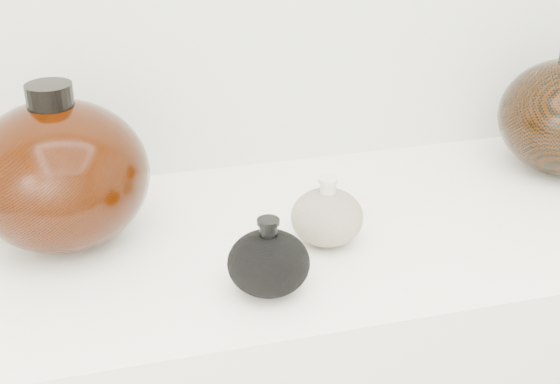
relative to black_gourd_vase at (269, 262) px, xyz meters
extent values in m
cube|color=white|center=(0.07, 0.14, -0.06)|extent=(1.20, 0.50, 0.03)
ellipsoid|color=black|center=(0.00, 0.00, 0.00)|extent=(0.11, 0.11, 0.08)
cylinder|color=black|center=(0.00, 0.00, 0.05)|extent=(0.02, 0.02, 0.02)
cylinder|color=black|center=(0.00, 0.00, 0.06)|extent=(0.03, 0.03, 0.01)
ellipsoid|color=beige|center=(0.11, 0.10, 0.00)|extent=(0.13, 0.13, 0.08)
cylinder|color=beige|center=(0.11, 0.10, 0.04)|extent=(0.03, 0.03, 0.02)
cylinder|color=beige|center=(0.11, 0.10, 0.06)|extent=(0.04, 0.04, 0.01)
ellipsoid|color=black|center=(-0.24, 0.20, 0.06)|extent=(0.30, 0.30, 0.21)
cylinder|color=black|center=(-0.24, 0.20, 0.17)|extent=(0.08, 0.08, 0.04)
camera|label=1|loc=(-0.21, -0.82, 0.52)|focal=50.00mm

